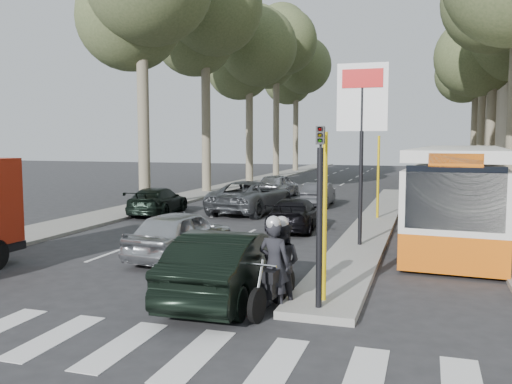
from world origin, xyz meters
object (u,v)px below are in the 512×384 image
silver_hatchback (181,234)px  city_bus (459,190)px  motorcycle (278,265)px  dark_hatchback (228,265)px

silver_hatchback → city_bus: bearing=-138.4°
silver_hatchback → city_bus: 9.58m
silver_hatchback → motorcycle: motorcycle is taller
silver_hatchback → motorcycle: size_ratio=1.84×
motorcycle → silver_hatchback: bearing=143.4°
motorcycle → dark_hatchback: bearing=173.5°
dark_hatchback → motorcycle: bearing=165.6°
silver_hatchback → city_bus: (7.63, 5.71, 0.95)m
dark_hatchback → city_bus: size_ratio=0.37×
silver_hatchback → motorcycle: (3.81, -3.55, 0.16)m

